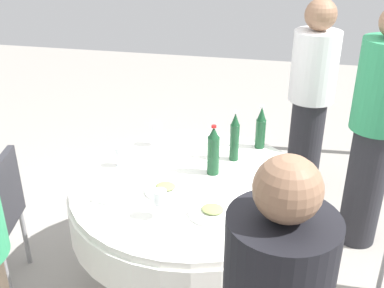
{
  "coord_description": "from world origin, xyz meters",
  "views": [
    {
      "loc": [
        -0.47,
        2.24,
        2.14
      ],
      "look_at": [
        0.0,
        0.0,
        0.98
      ],
      "focal_mm": 44.0,
      "sensor_mm": 36.0,
      "label": 1
    }
  ],
  "objects_px": {
    "bottle_dark_green_mid": "(261,128)",
    "wine_glass_south": "(160,198)",
    "person_south": "(310,100)",
    "wine_glass_front": "(156,130)",
    "bottle_dark_green_west": "(213,151)",
    "plate_rear": "(213,211)",
    "dining_table": "(192,204)",
    "plate_far": "(166,189)",
    "bottle_dark_green_near": "(235,138)",
    "person_west": "(376,130)",
    "wine_glass_east": "(120,153)",
    "plate_left": "(281,178)"
  },
  "relations": [
    {
      "from": "wine_glass_south",
      "to": "wine_glass_front",
      "type": "height_order",
      "value": "same"
    },
    {
      "from": "bottle_dark_green_west",
      "to": "bottle_dark_green_mid",
      "type": "distance_m",
      "value": 0.46
    },
    {
      "from": "plate_left",
      "to": "person_west",
      "type": "xyz_separation_m",
      "value": [
        -0.57,
        -0.54,
        0.11
      ]
    },
    {
      "from": "plate_far",
      "to": "person_west",
      "type": "bearing_deg",
      "value": -146.46
    },
    {
      "from": "wine_glass_south",
      "to": "plate_rear",
      "type": "distance_m",
      "value": 0.29
    },
    {
      "from": "bottle_dark_green_near",
      "to": "person_south",
      "type": "distance_m",
      "value": 1.0
    },
    {
      "from": "bottle_dark_green_mid",
      "to": "wine_glass_south",
      "type": "distance_m",
      "value": 0.98
    },
    {
      "from": "plate_rear",
      "to": "dining_table",
      "type": "bearing_deg",
      "value": -59.51
    },
    {
      "from": "person_south",
      "to": "wine_glass_front",
      "type": "bearing_deg",
      "value": -112.19
    },
    {
      "from": "bottle_dark_green_west",
      "to": "plate_rear",
      "type": "relative_size",
      "value": 1.22
    },
    {
      "from": "bottle_dark_green_west",
      "to": "plate_rear",
      "type": "distance_m",
      "value": 0.43
    },
    {
      "from": "bottle_dark_green_west",
      "to": "wine_glass_east",
      "type": "height_order",
      "value": "bottle_dark_green_west"
    },
    {
      "from": "person_west",
      "to": "wine_glass_south",
      "type": "bearing_deg",
      "value": -80.12
    },
    {
      "from": "plate_far",
      "to": "plate_rear",
      "type": "bearing_deg",
      "value": 150.43
    },
    {
      "from": "bottle_dark_green_west",
      "to": "person_west",
      "type": "xyz_separation_m",
      "value": [
        -0.96,
        -0.55,
        -0.02
      ]
    },
    {
      "from": "wine_glass_east",
      "to": "plate_far",
      "type": "relative_size",
      "value": 0.53
    },
    {
      "from": "plate_far",
      "to": "person_south",
      "type": "distance_m",
      "value": 1.53
    },
    {
      "from": "wine_glass_front",
      "to": "plate_far",
      "type": "relative_size",
      "value": 0.66
    },
    {
      "from": "bottle_dark_green_mid",
      "to": "wine_glass_east",
      "type": "relative_size",
      "value": 2.28
    },
    {
      "from": "plate_rear",
      "to": "person_south",
      "type": "relative_size",
      "value": 0.16
    },
    {
      "from": "wine_glass_front",
      "to": "person_west",
      "type": "bearing_deg",
      "value": -169.16
    },
    {
      "from": "wine_glass_south",
      "to": "person_south",
      "type": "relative_size",
      "value": 0.1
    },
    {
      "from": "bottle_dark_green_west",
      "to": "wine_glass_front",
      "type": "bearing_deg",
      "value": -33.9
    },
    {
      "from": "bottle_dark_green_near",
      "to": "person_south",
      "type": "bearing_deg",
      "value": -118.18
    },
    {
      "from": "plate_left",
      "to": "person_south",
      "type": "distance_m",
      "value": 1.08
    },
    {
      "from": "bottle_dark_green_mid",
      "to": "wine_glass_front",
      "type": "height_order",
      "value": "bottle_dark_green_mid"
    },
    {
      "from": "bottle_dark_green_mid",
      "to": "wine_glass_east",
      "type": "bearing_deg",
      "value": 27.99
    },
    {
      "from": "wine_glass_south",
      "to": "plate_far",
      "type": "xyz_separation_m",
      "value": [
        0.04,
        -0.25,
        -0.11
      ]
    },
    {
      "from": "wine_glass_south",
      "to": "person_west",
      "type": "xyz_separation_m",
      "value": [
        -1.15,
        -1.04,
        0.0
      ]
    },
    {
      "from": "plate_left",
      "to": "bottle_dark_green_west",
      "type": "bearing_deg",
      "value": 0.43
    },
    {
      "from": "bottle_dark_green_near",
      "to": "bottle_dark_green_west",
      "type": "relative_size",
      "value": 1.05
    },
    {
      "from": "dining_table",
      "to": "plate_far",
      "type": "relative_size",
      "value": 5.84
    },
    {
      "from": "bottle_dark_green_near",
      "to": "wine_glass_south",
      "type": "relative_size",
      "value": 2.03
    },
    {
      "from": "wine_glass_south",
      "to": "plate_far",
      "type": "distance_m",
      "value": 0.28
    },
    {
      "from": "dining_table",
      "to": "wine_glass_east",
      "type": "xyz_separation_m",
      "value": [
        0.46,
        -0.09,
        0.24
      ]
    },
    {
      "from": "wine_glass_south",
      "to": "plate_rear",
      "type": "height_order",
      "value": "wine_glass_south"
    },
    {
      "from": "plate_left",
      "to": "wine_glass_east",
      "type": "bearing_deg",
      "value": 2.1
    },
    {
      "from": "plate_far",
      "to": "person_south",
      "type": "bearing_deg",
      "value": -121.16
    },
    {
      "from": "bottle_dark_green_near",
      "to": "wine_glass_front",
      "type": "relative_size",
      "value": 2.03
    },
    {
      "from": "wine_glass_front",
      "to": "plate_left",
      "type": "xyz_separation_m",
      "value": [
        -0.82,
        0.28,
        -0.1
      ]
    },
    {
      "from": "bottle_dark_green_mid",
      "to": "wine_glass_south",
      "type": "relative_size",
      "value": 1.84
    },
    {
      "from": "dining_table",
      "to": "wine_glass_east",
      "type": "relative_size",
      "value": 10.93
    },
    {
      "from": "bottle_dark_green_mid",
      "to": "plate_far",
      "type": "height_order",
      "value": "bottle_dark_green_mid"
    },
    {
      "from": "dining_table",
      "to": "bottle_dark_green_west",
      "type": "relative_size",
      "value": 4.56
    },
    {
      "from": "wine_glass_front",
      "to": "wine_glass_east",
      "type": "bearing_deg",
      "value": 66.65
    },
    {
      "from": "wine_glass_south",
      "to": "wine_glass_east",
      "type": "distance_m",
      "value": 0.59
    },
    {
      "from": "bottle_dark_green_mid",
      "to": "person_west",
      "type": "xyz_separation_m",
      "value": [
        -0.72,
        -0.15,
        -0.01
      ]
    },
    {
      "from": "bottle_dark_green_west",
      "to": "plate_rear",
      "type": "xyz_separation_m",
      "value": [
        -0.07,
        0.4,
        -0.13
      ]
    },
    {
      "from": "dining_table",
      "to": "plate_far",
      "type": "distance_m",
      "value": 0.23
    },
    {
      "from": "bottle_dark_green_mid",
      "to": "wine_glass_east",
      "type": "height_order",
      "value": "bottle_dark_green_mid"
    }
  ]
}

